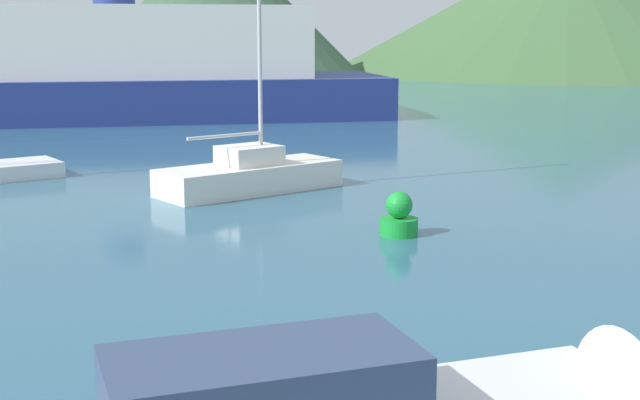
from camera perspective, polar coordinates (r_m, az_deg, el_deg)
name	(u,v)px	position (r m, az deg, el deg)	size (l,w,h in m)	color
sailboat_inner	(250,173)	(25.92, -4.52, 1.74)	(5.66, 4.38, 9.26)	white
ferry_distant	(117,69)	(48.19, -12.88, 8.17)	(28.53, 10.06, 7.41)	navy
buoy_marker	(399,217)	(20.44, 5.07, -1.11)	(0.88, 0.88, 1.01)	green
hill_central	(217,3)	(86.31, -6.63, 12.39)	(28.06, 28.06, 13.92)	#38563D
hill_east	(566,8)	(101.89, 15.46, 11.79)	(50.88, 50.88, 13.72)	#3D6038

